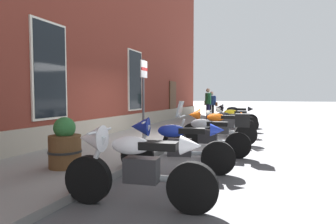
{
  "coord_description": "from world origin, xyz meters",
  "views": [
    {
      "loc": [
        -8.25,
        -2.51,
        1.45
      ],
      "look_at": [
        -0.99,
        0.11,
        1.01
      ],
      "focal_mm": 30.04,
      "sensor_mm": 36.0,
      "label": 1
    }
  ],
  "objects_px": {
    "pedestrian_striped_shirt": "(208,102)",
    "parking_sign": "(144,90)",
    "motorcycle_white_sport": "(132,164)",
    "motorcycle_orange_sport": "(216,126)",
    "motorcycle_silver_touring": "(211,134)",
    "motorcycle_black_naked": "(225,124)",
    "pedestrian_blue_top": "(212,103)",
    "motorcycle_black_sport": "(233,115)",
    "motorcycle_yellow_naked": "(232,120)",
    "motorcycle_blue_sport": "(172,143)",
    "barrel_planter": "(65,146)"
  },
  "relations": [
    {
      "from": "motorcycle_black_naked",
      "to": "pedestrian_blue_top",
      "type": "xyz_separation_m",
      "value": [
        6.56,
        1.75,
        0.53
      ]
    },
    {
      "from": "motorcycle_black_naked",
      "to": "parking_sign",
      "type": "distance_m",
      "value": 3.78
    },
    {
      "from": "barrel_planter",
      "to": "motorcycle_white_sport",
      "type": "bearing_deg",
      "value": -117.56
    },
    {
      "from": "motorcycle_orange_sport",
      "to": "parking_sign",
      "type": "distance_m",
      "value": 2.45
    },
    {
      "from": "motorcycle_blue_sport",
      "to": "barrel_planter",
      "type": "bearing_deg",
      "value": 111.28
    },
    {
      "from": "motorcycle_black_naked",
      "to": "pedestrian_blue_top",
      "type": "relative_size",
      "value": 1.31
    },
    {
      "from": "motorcycle_silver_touring",
      "to": "parking_sign",
      "type": "distance_m",
      "value": 2.08
    },
    {
      "from": "motorcycle_black_naked",
      "to": "motorcycle_blue_sport",
      "type": "bearing_deg",
      "value": 176.99
    },
    {
      "from": "motorcycle_orange_sport",
      "to": "barrel_planter",
      "type": "xyz_separation_m",
      "value": [
        -3.99,
        2.1,
        -0.06
      ]
    },
    {
      "from": "pedestrian_striped_shirt",
      "to": "parking_sign",
      "type": "height_order",
      "value": "parking_sign"
    },
    {
      "from": "motorcycle_orange_sport",
      "to": "motorcycle_black_naked",
      "type": "bearing_deg",
      "value": -0.67
    },
    {
      "from": "motorcycle_yellow_naked",
      "to": "pedestrian_blue_top",
      "type": "xyz_separation_m",
      "value": [
        5.0,
        1.81,
        0.52
      ]
    },
    {
      "from": "pedestrian_striped_shirt",
      "to": "motorcycle_black_sport",
      "type": "bearing_deg",
      "value": -145.99
    },
    {
      "from": "motorcycle_black_naked",
      "to": "barrel_planter",
      "type": "xyz_separation_m",
      "value": [
        -5.68,
        2.12,
        0.05
      ]
    },
    {
      "from": "motorcycle_orange_sport",
      "to": "barrel_planter",
      "type": "bearing_deg",
      "value": 152.22
    },
    {
      "from": "motorcycle_blue_sport",
      "to": "motorcycle_black_naked",
      "type": "height_order",
      "value": "motorcycle_blue_sport"
    },
    {
      "from": "motorcycle_black_naked",
      "to": "motorcycle_orange_sport",
      "type": "bearing_deg",
      "value": 179.33
    },
    {
      "from": "motorcycle_silver_touring",
      "to": "pedestrian_striped_shirt",
      "type": "xyz_separation_m",
      "value": [
        9.09,
        1.95,
        0.56
      ]
    },
    {
      "from": "motorcycle_white_sport",
      "to": "motorcycle_black_naked",
      "type": "bearing_deg",
      "value": -1.89
    },
    {
      "from": "motorcycle_orange_sport",
      "to": "pedestrian_striped_shirt",
      "type": "distance_m",
      "value": 7.72
    },
    {
      "from": "motorcycle_orange_sport",
      "to": "pedestrian_blue_top",
      "type": "distance_m",
      "value": 8.45
    },
    {
      "from": "barrel_planter",
      "to": "motorcycle_silver_touring",
      "type": "bearing_deg",
      "value": -43.34
    },
    {
      "from": "motorcycle_yellow_naked",
      "to": "barrel_planter",
      "type": "relative_size",
      "value": 2.12
    },
    {
      "from": "motorcycle_silver_touring",
      "to": "motorcycle_yellow_naked",
      "type": "xyz_separation_m",
      "value": [
        4.86,
        0.07,
        -0.07
      ]
    },
    {
      "from": "pedestrian_blue_top",
      "to": "motorcycle_silver_touring",
      "type": "bearing_deg",
      "value": -169.17
    },
    {
      "from": "pedestrian_blue_top",
      "to": "motorcycle_black_sport",
      "type": "bearing_deg",
      "value": -153.63
    },
    {
      "from": "motorcycle_blue_sport",
      "to": "pedestrian_striped_shirt",
      "type": "xyz_separation_m",
      "value": [
        10.76,
        1.56,
        0.55
      ]
    },
    {
      "from": "motorcycle_white_sport",
      "to": "barrel_planter",
      "type": "height_order",
      "value": "motorcycle_white_sport"
    },
    {
      "from": "motorcycle_blue_sport",
      "to": "pedestrian_striped_shirt",
      "type": "distance_m",
      "value": 10.89
    },
    {
      "from": "motorcycle_orange_sport",
      "to": "motorcycle_yellow_naked",
      "type": "relative_size",
      "value": 1.08
    },
    {
      "from": "motorcycle_white_sport",
      "to": "motorcycle_orange_sport",
      "type": "relative_size",
      "value": 0.96
    },
    {
      "from": "motorcycle_silver_touring",
      "to": "pedestrian_striped_shirt",
      "type": "height_order",
      "value": "pedestrian_striped_shirt"
    },
    {
      "from": "motorcycle_orange_sport",
      "to": "parking_sign",
      "type": "relative_size",
      "value": 0.95
    },
    {
      "from": "motorcycle_yellow_naked",
      "to": "pedestrian_striped_shirt",
      "type": "distance_m",
      "value": 4.68
    },
    {
      "from": "motorcycle_silver_touring",
      "to": "motorcycle_black_naked",
      "type": "height_order",
      "value": "motorcycle_silver_touring"
    },
    {
      "from": "motorcycle_black_sport",
      "to": "pedestrian_striped_shirt",
      "type": "height_order",
      "value": "pedestrian_striped_shirt"
    },
    {
      "from": "motorcycle_orange_sport",
      "to": "motorcycle_black_naked",
      "type": "distance_m",
      "value": 1.7
    },
    {
      "from": "motorcycle_blue_sport",
      "to": "motorcycle_black_sport",
      "type": "relative_size",
      "value": 1.02
    },
    {
      "from": "motorcycle_white_sport",
      "to": "pedestrian_striped_shirt",
      "type": "height_order",
      "value": "pedestrian_striped_shirt"
    },
    {
      "from": "motorcycle_blue_sport",
      "to": "parking_sign",
      "type": "xyz_separation_m",
      "value": [
        1.76,
        1.4,
        1.03
      ]
    },
    {
      "from": "pedestrian_striped_shirt",
      "to": "motorcycle_yellow_naked",
      "type": "bearing_deg",
      "value": -156.09
    },
    {
      "from": "motorcycle_white_sport",
      "to": "motorcycle_black_sport",
      "type": "xyz_separation_m",
      "value": [
        10.0,
        -0.07,
        0.0
      ]
    },
    {
      "from": "motorcycle_white_sport",
      "to": "motorcycle_orange_sport",
      "type": "distance_m",
      "value": 4.99
    },
    {
      "from": "motorcycle_orange_sport",
      "to": "motorcycle_black_naked",
      "type": "xyz_separation_m",
      "value": [
        1.69,
        -0.02,
        -0.1
      ]
    },
    {
      "from": "motorcycle_white_sport",
      "to": "parking_sign",
      "type": "distance_m",
      "value": 3.9
    },
    {
      "from": "motorcycle_orange_sport",
      "to": "motorcycle_blue_sport",
      "type": "bearing_deg",
      "value": 175.78
    },
    {
      "from": "parking_sign",
      "to": "motorcycle_yellow_naked",
      "type": "bearing_deg",
      "value": -19.85
    },
    {
      "from": "motorcycle_black_naked",
      "to": "barrel_planter",
      "type": "relative_size",
      "value": 2.21
    },
    {
      "from": "motorcycle_orange_sport",
      "to": "pedestrian_blue_top",
      "type": "xyz_separation_m",
      "value": [
        8.26,
        1.73,
        0.43
      ]
    },
    {
      "from": "motorcycle_black_sport",
      "to": "barrel_planter",
      "type": "bearing_deg",
      "value": 167.62
    }
  ]
}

